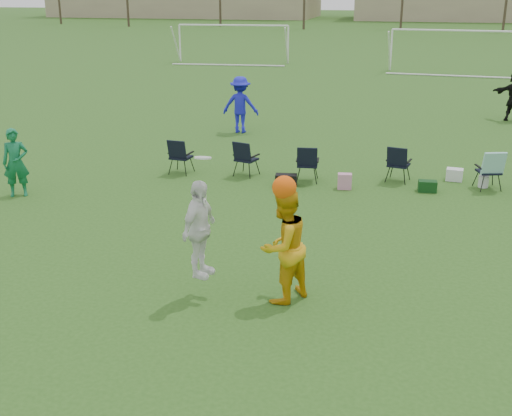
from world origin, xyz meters
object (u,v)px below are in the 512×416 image
(center_contest, at_px, (257,239))
(fielder_green_near, at_px, (16,163))
(fielder_blue, at_px, (240,105))
(goal_left, at_px, (233,33))
(goal_mid, at_px, (455,39))

(center_contest, bearing_deg, fielder_green_near, 150.19)
(fielder_blue, xyz_separation_m, goal_left, (-5.97, 20.74, 0.95))
(center_contest, relative_size, goal_left, 0.33)
(center_contest, relative_size, goal_mid, 0.33)
(goal_left, xyz_separation_m, goal_mid, (14.00, -2.00, 0.00))
(fielder_blue, height_order, goal_mid, goal_mid)
(fielder_green_near, distance_m, goal_left, 29.08)
(goal_mid, bearing_deg, fielder_green_near, -109.11)
(fielder_green_near, xyz_separation_m, goal_left, (-2.50, 28.95, 1.09))
(goal_mid, bearing_deg, goal_left, 175.87)
(center_contest, height_order, goal_left, goal_left)
(fielder_green_near, xyz_separation_m, fielder_blue, (3.47, 8.21, 0.13))
(fielder_blue, relative_size, goal_left, 0.26)
(center_contest, bearing_deg, goal_mid, 81.66)
(fielder_blue, height_order, center_contest, center_contest)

